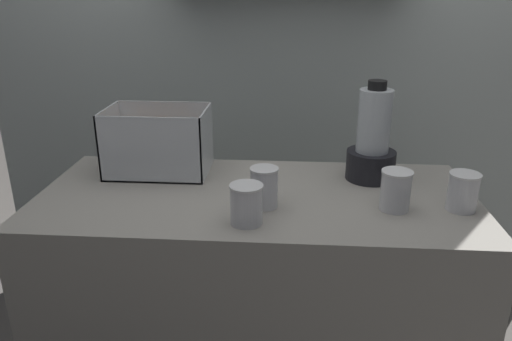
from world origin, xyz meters
name	(u,v)px	position (x,y,z in m)	size (l,w,h in m)	color
counter	(256,310)	(0.00, 0.00, 0.45)	(1.40, 0.64, 0.90)	#9E998E
back_wall_unit	(269,50)	(0.00, 0.77, 1.26)	(2.60, 0.24, 2.50)	silver
carrot_display_bin	(158,152)	(-0.36, 0.18, 0.97)	(0.35, 0.23, 0.23)	white
blender_pitcher	(372,143)	(0.38, 0.16, 1.03)	(0.17, 0.17, 0.34)	black
juice_cup_orange_far_left	(246,206)	(-0.01, -0.21, 0.95)	(0.09, 0.09, 0.12)	white
juice_cup_pomegranate_left	(264,189)	(0.03, -0.09, 0.96)	(0.09, 0.09, 0.12)	white
juice_cup_mango_middle	(395,193)	(0.42, -0.09, 0.95)	(0.09, 0.09, 0.12)	white
juice_cup_mango_right	(462,194)	(0.62, -0.07, 0.95)	(0.09, 0.09, 0.12)	white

